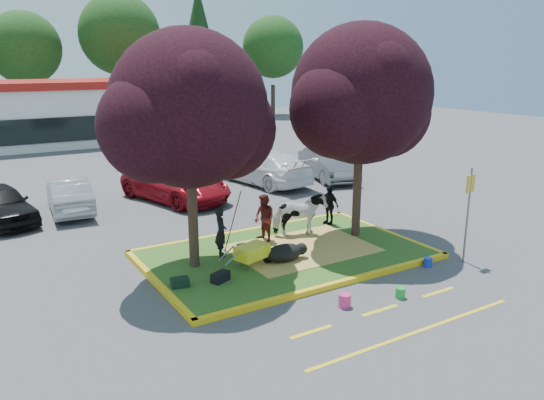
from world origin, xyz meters
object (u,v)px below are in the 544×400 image
bucket_green (400,293)px  handler (221,232)px  wheelbarrow (252,252)px  car_black (0,204)px  cow (299,215)px  calf (284,253)px  bucket_pink (345,300)px  sign_post (469,204)px  car_silver (69,195)px  bucket_blue (428,262)px

bucket_green → handler: bearing=120.3°
wheelbarrow → car_black: bearing=106.0°
cow → handler: size_ratio=1.16×
calf → car_black: 11.11m
handler → bucket_pink: handler is taller
cow → sign_post: sign_post is taller
handler → car_silver: (-2.81, 7.79, -0.21)m
wheelbarrow → bucket_green: 4.18m
handler → bucket_pink: (1.20, -4.33, -0.73)m
car_black → handler: bearing=-67.9°
bucket_pink → car_black: size_ratio=0.08×
bucket_green → car_black: car_black is taller
wheelbarrow → bucket_pink: 3.23m
cow → car_black: cow is taller
bucket_green → car_silver: (-5.53, 12.45, 0.55)m
bucket_green → bucket_blue: 2.46m
handler → calf: bearing=-119.4°
calf → cow: bearing=35.2°
bucket_pink → car_silver: car_silver is taller
cow → calf: size_ratio=1.46×
sign_post → car_black: bearing=126.7°
calf → bucket_green: 3.59m
cow → car_silver: cow is taller
bucket_green → wheelbarrow: bearing=124.4°
cow → bucket_green: size_ratio=6.41×
car_black → wheelbarrow: bearing=-70.1°
cow → bucket_blue: size_ratio=6.48×
handler → bucket_pink: bearing=-149.1°
sign_post → bucket_pink: 5.18m
bucket_pink → bucket_blue: bucket_pink is taller
bucket_pink → bucket_blue: 3.79m
calf → car_silver: size_ratio=0.28×
calf → bucket_pink: 2.99m
sign_post → cow: bearing=118.7°
cow → bucket_green: cow is taller
bucket_blue → car_silver: (-7.72, 11.32, 0.55)m
calf → sign_post: size_ratio=0.41×
car_black → car_silver: 2.45m
handler → bucket_blue: size_ratio=5.57×
bucket_pink → bucket_green: bearing=-12.3°
cow → wheelbarrow: bearing=136.8°
calf → handler: size_ratio=0.79×
bucket_pink → bucket_blue: bearing=12.2°
handler → sign_post: 7.25m
bucket_pink → car_black: 13.55m
calf → bucket_blue: 4.18m
handler → bucket_blue: (4.91, -3.53, -0.76)m
handler → bucket_green: handler is taller
cow → handler: (-3.00, -0.32, 0.01)m
bucket_blue → car_silver: bearing=124.3°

